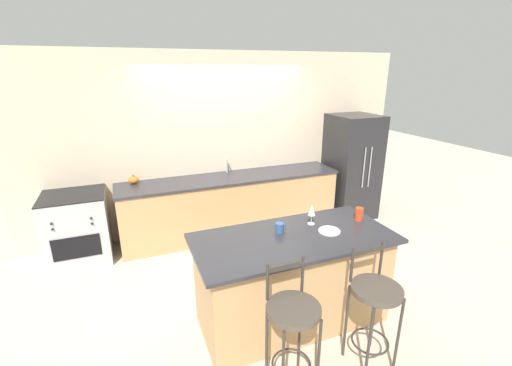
{
  "coord_description": "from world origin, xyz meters",
  "views": [
    {
      "loc": [
        -1.45,
        -4.28,
        2.45
      ],
      "look_at": [
        -0.02,
        -0.66,
        1.14
      ],
      "focal_mm": 24.0,
      "sensor_mm": 36.0,
      "label": 1
    }
  ],
  "objects_px": {
    "coffee_mug": "(280,228)",
    "refrigerator": "(351,166)",
    "oven_range": "(78,227)",
    "dinner_plate": "(329,231)",
    "wine_glass": "(312,210)",
    "bar_stool_far": "(374,302)",
    "bar_stool_near": "(292,322)",
    "pumpkin_decoration": "(134,180)",
    "tumbler_cup": "(359,214)"
  },
  "relations": [
    {
      "from": "wine_glass",
      "to": "coffee_mug",
      "type": "relative_size",
      "value": 1.85
    },
    {
      "from": "bar_stool_far",
      "to": "wine_glass",
      "type": "xyz_separation_m",
      "value": [
        -0.08,
        0.92,
        0.46
      ]
    },
    {
      "from": "oven_range",
      "to": "bar_stool_far",
      "type": "distance_m",
      "value": 3.75
    },
    {
      "from": "coffee_mug",
      "to": "tumbler_cup",
      "type": "xyz_separation_m",
      "value": [
        0.88,
        -0.06,
        0.02
      ]
    },
    {
      "from": "bar_stool_far",
      "to": "tumbler_cup",
      "type": "distance_m",
      "value": 1.0
    },
    {
      "from": "refrigerator",
      "to": "oven_range",
      "type": "height_order",
      "value": "refrigerator"
    },
    {
      "from": "dinner_plate",
      "to": "wine_glass",
      "type": "relative_size",
      "value": 1.0
    },
    {
      "from": "tumbler_cup",
      "to": "bar_stool_far",
      "type": "bearing_deg",
      "value": -117.71
    },
    {
      "from": "coffee_mug",
      "to": "bar_stool_far",
      "type": "bearing_deg",
      "value": -62.56
    },
    {
      "from": "oven_range",
      "to": "dinner_plate",
      "type": "relative_size",
      "value": 4.35
    },
    {
      "from": "oven_range",
      "to": "pumpkin_decoration",
      "type": "bearing_deg",
      "value": 14.84
    },
    {
      "from": "pumpkin_decoration",
      "to": "tumbler_cup",
      "type": "bearing_deg",
      "value": -46.19
    },
    {
      "from": "bar_stool_near",
      "to": "bar_stool_far",
      "type": "bearing_deg",
      "value": -2.7
    },
    {
      "from": "refrigerator",
      "to": "pumpkin_decoration",
      "type": "height_order",
      "value": "refrigerator"
    },
    {
      "from": "coffee_mug",
      "to": "pumpkin_decoration",
      "type": "height_order",
      "value": "pumpkin_decoration"
    },
    {
      "from": "oven_range",
      "to": "bar_stool_near",
      "type": "relative_size",
      "value": 0.85
    },
    {
      "from": "bar_stool_near",
      "to": "coffee_mug",
      "type": "relative_size",
      "value": 9.47
    },
    {
      "from": "dinner_plate",
      "to": "coffee_mug",
      "type": "height_order",
      "value": "coffee_mug"
    },
    {
      "from": "tumbler_cup",
      "to": "bar_stool_near",
      "type": "bearing_deg",
      "value": -146.14
    },
    {
      "from": "bar_stool_near",
      "to": "pumpkin_decoration",
      "type": "relative_size",
      "value": 8.1
    },
    {
      "from": "dinner_plate",
      "to": "bar_stool_near",
      "type": "bearing_deg",
      "value": -137.75
    },
    {
      "from": "wine_glass",
      "to": "pumpkin_decoration",
      "type": "distance_m",
      "value": 2.66
    },
    {
      "from": "oven_range",
      "to": "refrigerator",
      "type": "bearing_deg",
      "value": -0.53
    },
    {
      "from": "refrigerator",
      "to": "pumpkin_decoration",
      "type": "distance_m",
      "value": 3.5
    },
    {
      "from": "tumbler_cup",
      "to": "pumpkin_decoration",
      "type": "relative_size",
      "value": 1.03
    },
    {
      "from": "bar_stool_far",
      "to": "tumbler_cup",
      "type": "bearing_deg",
      "value": 62.29
    },
    {
      "from": "oven_range",
      "to": "bar_stool_far",
      "type": "height_order",
      "value": "bar_stool_far"
    },
    {
      "from": "bar_stool_near",
      "to": "bar_stool_far",
      "type": "xyz_separation_m",
      "value": [
        0.74,
        -0.03,
        0.0
      ]
    },
    {
      "from": "wine_glass",
      "to": "tumbler_cup",
      "type": "bearing_deg",
      "value": -11.6
    },
    {
      "from": "tumbler_cup",
      "to": "refrigerator",
      "type": "bearing_deg",
      "value": 55.27
    },
    {
      "from": "bar_stool_far",
      "to": "tumbler_cup",
      "type": "relative_size",
      "value": 7.84
    },
    {
      "from": "dinner_plate",
      "to": "tumbler_cup",
      "type": "xyz_separation_m",
      "value": [
        0.43,
        0.11,
        0.06
      ]
    },
    {
      "from": "bar_stool_far",
      "to": "coffee_mug",
      "type": "xyz_separation_m",
      "value": [
        -0.45,
        0.87,
        0.36
      ]
    },
    {
      "from": "wine_glass",
      "to": "coffee_mug",
      "type": "height_order",
      "value": "wine_glass"
    },
    {
      "from": "coffee_mug",
      "to": "refrigerator",
      "type": "bearing_deg",
      "value": 40.39
    },
    {
      "from": "oven_range",
      "to": "wine_glass",
      "type": "height_order",
      "value": "wine_glass"
    },
    {
      "from": "refrigerator",
      "to": "bar_stool_far",
      "type": "bearing_deg",
      "value": -122.78
    },
    {
      "from": "bar_stool_near",
      "to": "dinner_plate",
      "type": "distance_m",
      "value": 1.04
    },
    {
      "from": "coffee_mug",
      "to": "wine_glass",
      "type": "bearing_deg",
      "value": 7.06
    },
    {
      "from": "bar_stool_near",
      "to": "bar_stool_far",
      "type": "relative_size",
      "value": 1.0
    },
    {
      "from": "dinner_plate",
      "to": "pumpkin_decoration",
      "type": "bearing_deg",
      "value": 126.04
    },
    {
      "from": "dinner_plate",
      "to": "tumbler_cup",
      "type": "height_order",
      "value": "tumbler_cup"
    },
    {
      "from": "wine_glass",
      "to": "coffee_mug",
      "type": "bearing_deg",
      "value": -172.94
    },
    {
      "from": "oven_range",
      "to": "bar_stool_near",
      "type": "distance_m",
      "value": 3.28
    },
    {
      "from": "tumbler_cup",
      "to": "pumpkin_decoration",
      "type": "bearing_deg",
      "value": 133.81
    },
    {
      "from": "bar_stool_near",
      "to": "dinner_plate",
      "type": "bearing_deg",
      "value": 42.25
    },
    {
      "from": "pumpkin_decoration",
      "to": "bar_stool_far",
      "type": "bearing_deg",
      "value": -60.78
    },
    {
      "from": "bar_stool_far",
      "to": "dinner_plate",
      "type": "distance_m",
      "value": 0.77
    },
    {
      "from": "bar_stool_near",
      "to": "tumbler_cup",
      "type": "xyz_separation_m",
      "value": [
        1.16,
        0.78,
        0.38
      ]
    },
    {
      "from": "bar_stool_far",
      "to": "coffee_mug",
      "type": "height_order",
      "value": "bar_stool_far"
    }
  ]
}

